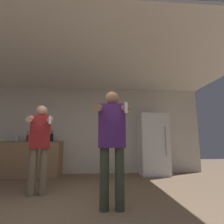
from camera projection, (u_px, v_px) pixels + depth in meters
wall_back at (86, 130)px, 5.27m from camera, size 7.00×0.06×2.55m
ceiling_slab at (83, 65)px, 3.85m from camera, size 7.00×3.79×0.05m
refrigerator at (153, 144)px, 4.98m from camera, size 0.77×0.71×1.70m
counter at (32, 159)px, 4.70m from camera, size 1.55×0.65×0.92m
bottle_short_whiskey at (17, 138)px, 4.84m from camera, size 0.10×0.10×0.23m
bottle_green_wine at (52, 137)px, 4.91m from camera, size 0.09×0.09×0.32m
bottle_red_label at (10, 138)px, 4.82m from camera, size 0.07×0.07×0.26m
bottle_amber_bourbon at (28, 138)px, 4.86m from camera, size 0.07×0.07×0.28m
bottle_tall_gin at (43, 138)px, 4.89m from camera, size 0.08×0.08×0.25m
person_woman_foreground at (112, 138)px, 2.50m from camera, size 0.50×0.51×1.66m
person_man_side at (40, 143)px, 3.14m from camera, size 0.50×0.56×1.59m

